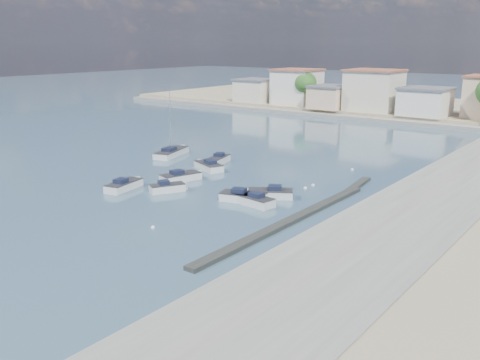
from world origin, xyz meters
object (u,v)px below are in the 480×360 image
at_px(motorboat_b, 169,188).
at_px(motorboat_f, 208,166).
at_px(motorboat_d, 268,194).
at_px(motorboat_h, 246,198).
at_px(motorboat_g, 217,161).
at_px(motorboat_c, 251,200).
at_px(motorboat_e, 183,177).
at_px(sailboat, 172,152).
at_px(motorboat_a, 125,185).

relative_size(motorboat_b, motorboat_f, 0.76).
height_order(motorboat_d, motorboat_h, same).
bearing_deg(motorboat_g, motorboat_c, -39.77).
relative_size(motorboat_f, motorboat_g, 1.02).
distance_m(motorboat_b, motorboat_e, 4.79).
distance_m(motorboat_f, sailboat, 9.87).
height_order(motorboat_b, motorboat_h, same).
height_order(motorboat_c, motorboat_e, same).
xyz_separation_m(motorboat_b, motorboat_h, (8.52, 1.98, 0.00)).
bearing_deg(motorboat_d, motorboat_g, 147.77).
xyz_separation_m(motorboat_f, motorboat_h, (11.94, -8.22, 0.00)).
bearing_deg(motorboat_g, motorboat_e, -75.14).
height_order(motorboat_e, motorboat_f, same).
height_order(motorboat_b, motorboat_e, same).
distance_m(motorboat_a, motorboat_d, 15.40).
bearing_deg(motorboat_c, motorboat_b, -170.02).
height_order(motorboat_a, motorboat_g, same).
height_order(motorboat_b, motorboat_d, same).
xyz_separation_m(motorboat_c, motorboat_g, (-13.90, 11.57, 0.00)).
bearing_deg(motorboat_c, motorboat_d, 88.85).
relative_size(motorboat_d, sailboat, 0.53).
bearing_deg(motorboat_f, motorboat_a, -94.96).
height_order(motorboat_d, sailboat, sailboat).
xyz_separation_m(motorboat_a, motorboat_f, (1.06, 12.25, -0.00)).
xyz_separation_m(motorboat_g, motorboat_h, (13.00, -11.25, -0.00)).
xyz_separation_m(motorboat_b, motorboat_c, (9.42, 1.66, 0.00)).
xyz_separation_m(motorboat_d, motorboat_h, (-0.96, -2.45, 0.00)).
height_order(motorboat_c, motorboat_h, same).
bearing_deg(motorboat_f, sailboat, 160.24).
distance_m(motorboat_b, motorboat_h, 8.74).
bearing_deg(motorboat_d, motorboat_c, -91.15).
xyz_separation_m(motorboat_e, sailboat, (-10.61, 9.23, 0.03)).
distance_m(motorboat_b, motorboat_d, 10.46).
bearing_deg(motorboat_a, motorboat_g, 89.96).
bearing_deg(motorboat_c, motorboat_a, -165.07).
distance_m(motorboat_c, motorboat_f, 15.43).
bearing_deg(motorboat_a, motorboat_e, 69.47).
relative_size(motorboat_g, sailboat, 0.56).
height_order(motorboat_c, sailboat, sailboat).
height_order(motorboat_h, sailboat, sailboat).
distance_m(motorboat_b, sailboat, 18.57).
distance_m(motorboat_d, motorboat_e, 11.59).
bearing_deg(motorboat_c, motorboat_g, 140.23).
distance_m(motorboat_e, motorboat_h, 10.88).
xyz_separation_m(motorboat_a, motorboat_e, (2.38, 6.35, -0.00)).
xyz_separation_m(motorboat_a, motorboat_b, (4.49, 2.05, -0.00)).
distance_m(motorboat_b, motorboat_f, 10.76).
height_order(motorboat_c, motorboat_g, same).
bearing_deg(sailboat, motorboat_e, -41.04).
bearing_deg(motorboat_f, motorboat_c, -33.60).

